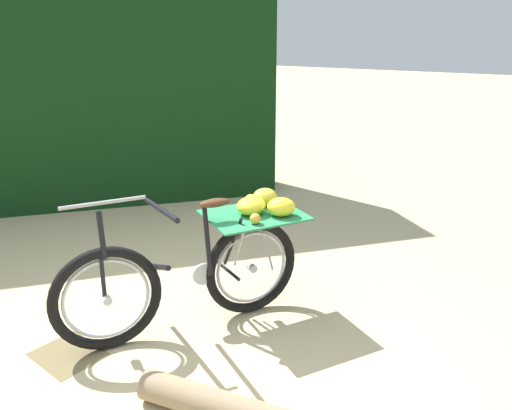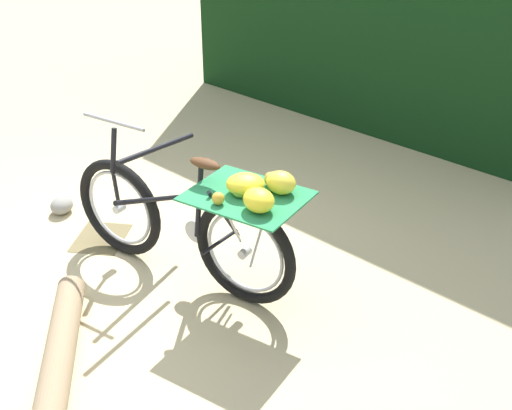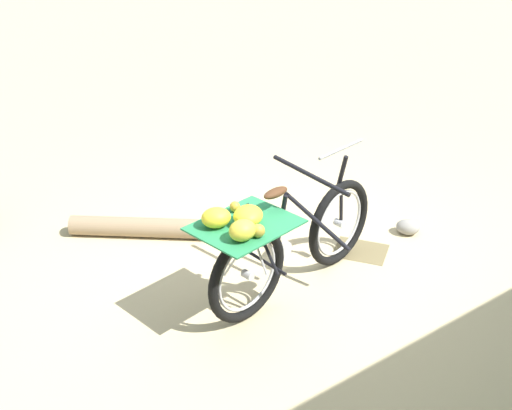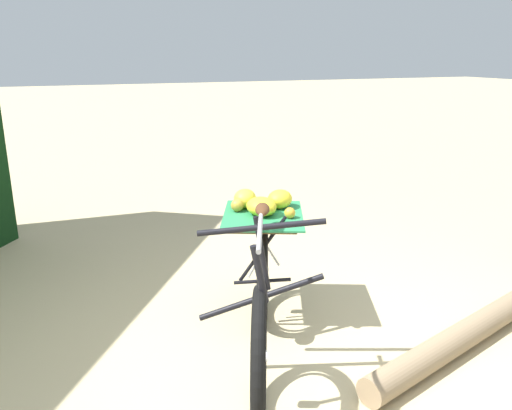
# 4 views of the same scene
# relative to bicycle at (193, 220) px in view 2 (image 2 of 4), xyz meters

# --- Properties ---
(ground_plane) EXTENTS (60.00, 60.00, 0.00)m
(ground_plane) POSITION_rel_bicycle_xyz_m (0.01, -0.39, -0.48)
(ground_plane) COLOR #C6B284
(bicycle) EXTENTS (1.01, 1.75, 1.03)m
(bicycle) POSITION_rel_bicycle_xyz_m (0.00, 0.00, 0.00)
(bicycle) COLOR black
(bicycle) RESTS_ON ground_plane
(fallen_log) EXTENTS (1.82, 0.69, 0.17)m
(fallen_log) POSITION_rel_bicycle_xyz_m (1.19, -0.50, -0.39)
(fallen_log) COLOR #937A5B
(fallen_log) RESTS_ON ground_plane
(path_stone) EXTENTS (0.21, 0.17, 0.13)m
(path_stone) POSITION_rel_bicycle_xyz_m (-0.74, -1.27, -0.41)
(path_stone) COLOR gray
(path_stone) RESTS_ON ground_plane
(leaf_litter_patch) EXTENTS (0.44, 0.36, 0.01)m
(leaf_litter_patch) POSITION_rel_bicycle_xyz_m (-0.42, -0.83, -0.48)
(leaf_litter_patch) COLOR olive
(leaf_litter_patch) RESTS_ON ground_plane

